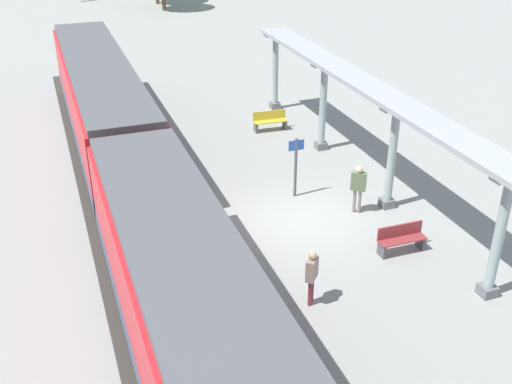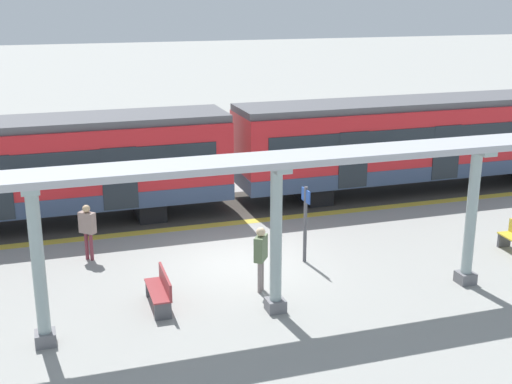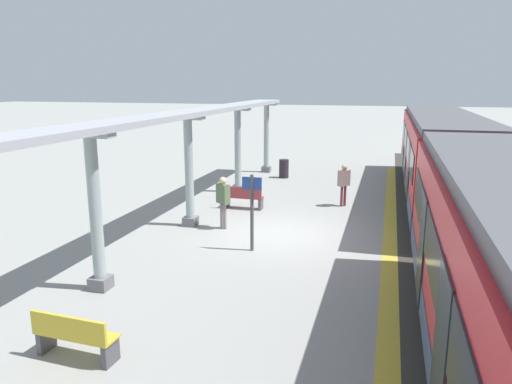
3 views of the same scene
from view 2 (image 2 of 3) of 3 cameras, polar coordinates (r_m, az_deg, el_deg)
ground_plane at (r=19.10m, az=-1.12°, el=-5.99°), size 176.00×176.00×0.00m
tactile_edge_strip at (r=22.11m, az=-3.62°, el=-2.80°), size 0.42×26.89×0.01m
trackbed at (r=23.78m, az=-4.70°, el=-1.43°), size 3.20×38.89×0.01m
train_far_carriage at (r=26.68m, az=14.29°, el=4.17°), size 2.65×14.98×3.48m
canopy_pillar_second at (r=14.85m, az=-17.93°, el=-5.93°), size 1.10×0.44×3.64m
canopy_pillar_third at (r=15.64m, az=1.70°, el=-3.95°), size 1.10×0.44×3.64m
canopy_pillar_fourth at (r=18.01m, az=17.74°, el=-1.96°), size 1.10×0.44×3.64m
canopy_beam at (r=15.13m, az=2.21°, el=2.76°), size 1.20×21.53×0.16m
bench_near_end at (r=16.54m, az=-8.06°, el=-8.19°), size 1.50×0.45×0.86m
platform_info_sign at (r=18.76m, az=4.20°, el=-2.12°), size 0.56×0.10×2.20m
passenger_waiting_near_edge at (r=19.53m, az=-14.06°, el=-2.78°), size 0.48×0.49×1.63m
passenger_by_the_benches at (r=16.95m, az=0.41°, el=-5.07°), size 0.53×0.47×1.72m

